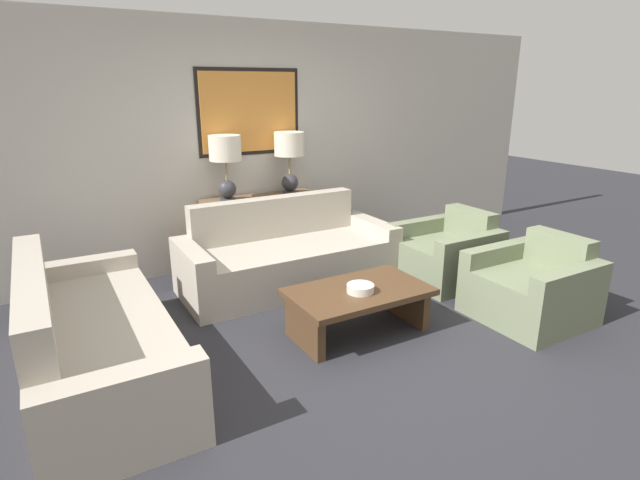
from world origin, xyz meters
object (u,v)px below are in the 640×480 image
Objects in this scene: couch_by_back_wall at (288,257)px; armchair_near_back_wall at (446,255)px; table_lamp_right at (289,152)px; console_table at (261,231)px; couch_by_side at (93,341)px; armchair_near_camera at (532,289)px; table_lamp_left at (225,157)px; coffee_table at (358,300)px; decorative_bowl at (360,288)px.

armchair_near_back_wall is at bearing -25.17° from couch_by_back_wall.
couch_by_back_wall is (-0.37, -0.67, -0.98)m from table_lamp_right.
console_table is 0.59× the size of couch_by_back_wall.
table_lamp_right is 2.97m from couch_by_side.
couch_by_side is 3.47m from armchair_near_back_wall.
console_table is at bearing 121.75° from armchair_near_camera.
console_table reaches higher than armchair_near_camera.
armchair_near_back_wall is at bearing -36.27° from table_lamp_left.
console_table is 1.92m from coffee_table.
couch_by_back_wall reaches higher than decorative_bowl.
decorative_bowl is at bearing -11.68° from couch_by_side.
coffee_table is 5.15× the size of decorative_bowl.
decorative_bowl is (1.95, -0.40, 0.13)m from couch_by_side.
table_lamp_right is (0.37, 0.00, 0.86)m from console_table.
console_table is 0.94m from table_lamp_right.
table_lamp_right is at bearing 34.02° from couch_by_side.
table_lamp_left is 1.24m from couch_by_back_wall.
table_lamp_right is 2.87m from armchair_near_camera.
armchair_near_back_wall reaches higher than coffee_table.
couch_by_back_wall is at bearing 90.24° from decorative_bowl.
couch_by_back_wall reaches higher than coffee_table.
table_lamp_right is 0.31× the size of couch_by_back_wall.
table_lamp_left is (-0.37, 0.00, 0.86)m from console_table.
table_lamp_right reaches higher than couch_by_side.
couch_by_back_wall is at bearing 130.49° from armchair_near_camera.
coffee_table is at bearing 160.32° from armchair_near_camera.
couch_by_back_wall is 2.49× the size of armchair_near_back_wall.
table_lamp_left reaches higher than armchair_near_camera.
table_lamp_right is 2.18m from decorative_bowl.
armchair_near_camera reaches higher than decorative_bowl.
table_lamp_right reaches higher than couch_by_back_wall.
couch_by_back_wall is at bearing 24.67° from couch_by_side.
armchair_near_camera is at bearing -65.02° from table_lamp_right.
couch_by_side is (-1.95, -0.90, 0.00)m from couch_by_back_wall.
coffee_table is (1.98, -0.34, -0.00)m from couch_by_side.
decorative_bowl is (0.01, -1.30, 0.13)m from couch_by_back_wall.
table_lamp_left is 3.08× the size of decorative_bowl.
console_table is 2.05m from armchair_near_back_wall.
table_lamp_right reaches higher than armchair_near_camera.
armchair_near_back_wall is at bearing -42.46° from console_table.
table_lamp_left is at bearing 119.03° from couch_by_back_wall.
couch_by_back_wall is (0.37, -0.67, -0.98)m from table_lamp_left.
decorative_bowl is at bearing -100.57° from table_lamp_right.
couch_by_back_wall is 2.33m from armchair_near_camera.
armchair_near_back_wall is 1.00× the size of armchair_near_camera.
couch_by_side reaches higher than coffee_table.
armchair_near_back_wall and armchair_near_camera have the same top height.
decorative_bowl is (-0.37, -1.97, -0.84)m from table_lamp_right.
armchair_near_back_wall is (1.51, -0.71, -0.02)m from couch_by_back_wall.
table_lamp_right is at bearing 129.45° from armchair_near_back_wall.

